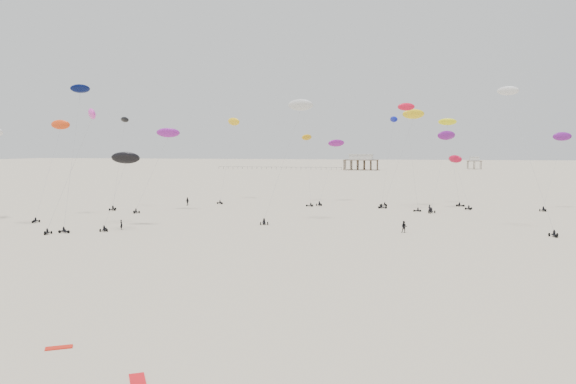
% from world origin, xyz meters
% --- Properties ---
extents(ground_plane, '(900.00, 900.00, 0.00)m').
position_xyz_m(ground_plane, '(0.00, 200.00, 0.00)').
color(ground_plane, beige).
extents(pavilion_main, '(21.00, 13.00, 9.80)m').
position_xyz_m(pavilion_main, '(-10.00, 350.00, 4.22)').
color(pavilion_main, brown).
rests_on(pavilion_main, ground).
extents(pavilion_small, '(9.00, 7.00, 8.00)m').
position_xyz_m(pavilion_small, '(60.00, 380.00, 3.49)').
color(pavilion_small, brown).
rests_on(pavilion_small, ground).
extents(pier_fence, '(80.20, 0.20, 1.50)m').
position_xyz_m(pier_fence, '(-62.00, 350.00, 0.77)').
color(pier_fence, black).
rests_on(pier_fence, ground).
extents(rig_0, '(5.19, 13.90, 20.97)m').
position_xyz_m(rig_0, '(-51.07, 103.74, 15.31)').
color(rig_0, black).
rests_on(rig_0, ground).
extents(rig_1, '(3.40, 8.93, 21.10)m').
position_xyz_m(rig_1, '(-45.51, 118.50, 10.20)').
color(rig_1, black).
rests_on(rig_1, ground).
extents(rig_2, '(5.57, 15.24, 20.01)m').
position_xyz_m(rig_2, '(-6.45, 141.73, 12.07)').
color(rig_2, black).
rests_on(rig_2, ground).
extents(rig_3, '(8.97, 10.39, 24.72)m').
position_xyz_m(rig_3, '(37.09, 100.84, 14.18)').
color(rig_3, black).
rests_on(rig_3, ground).
extents(rig_5, '(5.86, 9.22, 12.56)m').
position_xyz_m(rig_5, '(29.75, 137.73, 8.53)').
color(rig_5, black).
rests_on(rig_5, ground).
extents(rig_6, '(5.30, 16.91, 23.54)m').
position_xyz_m(rig_6, '(-27.44, 145.52, 18.15)').
color(rig_6, black).
rests_on(rig_6, ground).
extents(rig_7, '(4.42, 11.26, 25.21)m').
position_xyz_m(rig_7, '(-37.59, 89.53, 16.54)').
color(rig_7, black).
rests_on(rig_7, ground).
extents(rig_8, '(6.89, 13.59, 18.84)m').
position_xyz_m(rig_8, '(25.95, 133.49, 13.11)').
color(rig_8, black).
rests_on(rig_8, ground).
extents(rig_11, '(4.63, 5.34, 21.14)m').
position_xyz_m(rig_11, '(13.85, 133.52, 10.99)').
color(rig_11, black).
rests_on(rig_11, ground).
extents(rig_12, '(5.78, 5.11, 23.81)m').
position_xyz_m(rig_12, '(18.25, 129.57, 18.03)').
color(rig_12, black).
rests_on(rig_12, ground).
extents(rig_13, '(10.49, 4.66, 23.12)m').
position_xyz_m(rig_13, '(18.61, 138.08, 19.43)').
color(rig_13, black).
rests_on(rig_13, ground).
extents(rig_14, '(6.44, 9.05, 21.32)m').
position_xyz_m(rig_14, '(28.21, 145.43, 16.05)').
color(rig_14, black).
rests_on(rig_14, ground).
extents(rig_15, '(9.28, 9.55, 23.24)m').
position_xyz_m(rig_15, '(-2.79, 105.59, 17.40)').
color(rig_15, black).
rests_on(rig_15, ground).
extents(rig_16, '(5.63, 15.64, 18.42)m').
position_xyz_m(rig_16, '(-0.50, 144.48, 11.67)').
color(rig_16, black).
rests_on(rig_16, ground).
extents(rig_17, '(8.59, 9.20, 18.81)m').
position_xyz_m(rig_17, '(-34.11, 117.43, 14.85)').
color(rig_17, black).
rests_on(rig_17, ground).
extents(rig_18, '(5.48, 9.36, 13.75)m').
position_xyz_m(rig_18, '(-30.65, 92.74, 10.42)').
color(rig_18, black).
rests_on(rig_18, ground).
extents(rig_19, '(8.49, 9.72, 17.92)m').
position_xyz_m(rig_19, '(51.15, 138.87, 12.50)').
color(rig_19, black).
rests_on(rig_19, ground).
extents(rig_20, '(8.87, 7.03, 20.47)m').
position_xyz_m(rig_20, '(-33.51, 85.02, 15.22)').
color(rig_20, black).
rests_on(rig_20, ground).
extents(spectator_0, '(0.87, 0.83, 1.98)m').
position_xyz_m(spectator_0, '(-29.25, 89.28, 0.00)').
color(spectator_0, black).
rests_on(spectator_0, ground).
extents(spectator_1, '(1.18, 0.77, 2.27)m').
position_xyz_m(spectator_1, '(17.79, 95.78, 0.00)').
color(spectator_1, black).
rests_on(spectator_1, ground).
extents(spectator_2, '(1.52, 1.31, 2.27)m').
position_xyz_m(spectator_2, '(-33.57, 129.10, 0.00)').
color(spectator_2, black).
rests_on(spectator_2, ground).
extents(spectator_3, '(1.00, 0.95, 2.27)m').
position_xyz_m(spectator_3, '(22.86, 123.80, 0.00)').
color(spectator_3, black).
rests_on(spectator_3, ground).
extents(grounded_kite_a, '(1.91, 2.35, 0.08)m').
position_xyz_m(grounded_kite_a, '(2.62, 32.70, 0.00)').
color(grounded_kite_a, red).
rests_on(grounded_kite_a, ground).
extents(grounded_kite_b, '(1.91, 1.51, 0.07)m').
position_xyz_m(grounded_kite_b, '(-5.37, 36.68, 0.00)').
color(grounded_kite_b, red).
rests_on(grounded_kite_b, ground).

